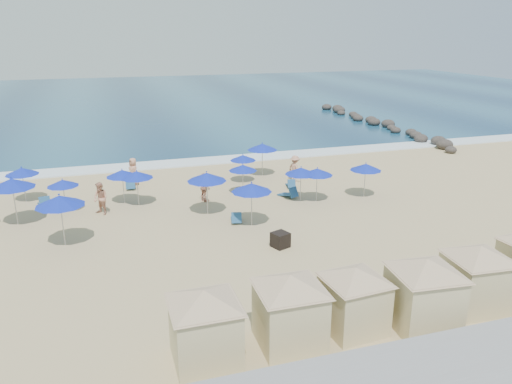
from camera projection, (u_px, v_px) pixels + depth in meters
ground at (221, 237)px, 25.66m from camera, size 160.00×160.00×0.00m
ocean at (135, 100)px, 75.50m from camera, size 160.00×80.00×0.06m
surf_line at (175, 163)px, 39.69m from camera, size 160.00×2.50×0.08m
rock_jetty at (379, 123)px, 55.01m from camera, size 2.56×26.66×0.96m
trash_bin at (280, 240)px, 24.43m from camera, size 0.96×0.96×0.74m
cabana_0 at (205, 317)px, 15.63m from camera, size 4.46×4.46×2.80m
cabana_1 at (290, 301)px, 16.51m from camera, size 4.52×4.52×2.84m
cabana_2 at (354, 291)px, 17.35m from camera, size 4.22×4.22×2.66m
cabana_3 at (425, 284)px, 17.49m from camera, size 4.64×4.64×2.92m
cabana_4 at (478, 269)px, 18.74m from camera, size 4.47×4.47×2.81m
umbrella_0 at (22, 171)px, 30.41m from camera, size 1.99×1.99×2.26m
umbrella_1 at (12, 183)px, 26.63m from camera, size 2.40×2.40×2.73m
umbrella_2 at (63, 183)px, 28.72m from camera, size 1.79×1.79×2.04m
umbrella_3 at (60, 201)px, 24.01m from camera, size 2.37×2.37×2.70m
umbrella_4 at (122, 173)px, 30.13m from camera, size 1.94×1.94×2.21m
umbrella_5 at (137, 175)px, 29.77m from camera, size 1.96×1.96×2.23m
umbrella_6 at (252, 188)px, 26.56m from camera, size 2.19×2.19×2.50m
umbrella_7 at (243, 158)px, 34.34m from camera, size 1.80×1.80×2.05m
umbrella_8 at (243, 168)px, 31.83m from camera, size 1.81×1.81×2.06m
umbrella_9 at (262, 147)px, 35.89m from camera, size 2.18×2.18×2.48m
umbrella_10 at (301, 171)px, 30.49m from camera, size 1.98×1.98×2.25m
umbrella_11 at (366, 167)px, 31.32m from camera, size 1.99×1.99×2.26m
umbrella_12 at (207, 177)px, 28.24m from camera, size 2.27×2.27×2.58m
umbrella_13 at (317, 172)px, 30.49m from camera, size 1.93×1.93×2.20m
beach_chair_1 at (44, 203)px, 29.95m from camera, size 0.91×1.50×0.77m
beach_chair_2 at (131, 185)px, 33.43m from camera, size 0.70×1.40×0.75m
beach_chair_3 at (236, 218)px, 27.60m from camera, size 0.82×1.35×0.69m
beach_chair_4 at (289, 194)px, 31.67m from camera, size 1.11×1.52×0.76m
beach_chair_5 at (291, 184)px, 33.72m from camera, size 0.76×1.27×0.65m
beachgoer_1 at (101, 199)px, 28.61m from camera, size 1.15×1.17×1.90m
beachgoer_2 at (204, 187)px, 30.74m from camera, size 0.84×1.16×1.83m
beachgoer_3 at (295, 169)px, 34.86m from camera, size 1.05×1.36×1.86m
beachgoer_4 at (133, 171)px, 34.11m from camera, size 0.89×1.08×1.89m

